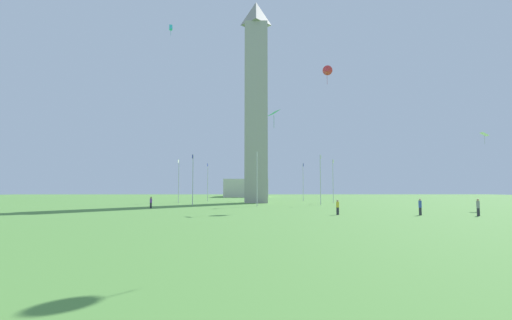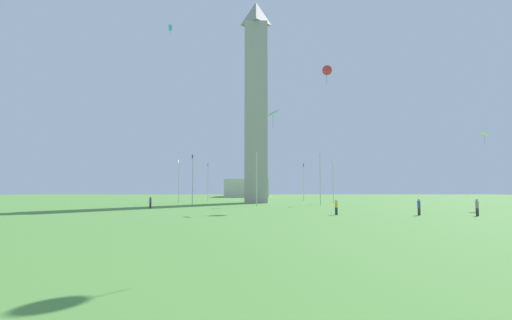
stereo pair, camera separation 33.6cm
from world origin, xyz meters
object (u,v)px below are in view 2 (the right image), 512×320
(flagpole_se, at_px, (303,180))
(person_blue_shirt, at_px, (419,207))
(flagpole_s, at_px, (256,181))
(person_gray_shirt, at_px, (477,207))
(flagpole_n, at_px, (257,176))
(kite_white_diamond, at_px, (484,134))
(flagpole_w, at_px, (179,179))
(distant_building, at_px, (247,188))
(kite_red_delta, at_px, (327,71))
(flagpole_ne, at_px, (320,177))
(flagpole_e, at_px, (333,179))
(kite_green_diamond, at_px, (273,113))
(kite_cyan_box, at_px, (170,28))
(flagpole_nw, at_px, (193,177))
(obelisk_monument, at_px, (256,100))
(person_purple_shirt, at_px, (150,203))
(person_yellow_shirt, at_px, (336,207))
(flagpole_sw, at_px, (208,180))

(flagpole_se, relative_size, person_blue_shirt, 5.01)
(flagpole_s, relative_size, person_gray_shirt, 5.02)
(flagpole_n, height_order, kite_white_diamond, kite_white_diamond)
(person_blue_shirt, bearing_deg, flagpole_w, 7.69)
(distant_building, bearing_deg, kite_red_delta, 9.71)
(flagpole_ne, bearing_deg, person_gray_shirt, 22.80)
(person_blue_shirt, bearing_deg, flagpole_n, 4.78)
(flagpole_e, bearing_deg, kite_green_diamond, -26.17)
(kite_cyan_box, bearing_deg, kite_red_delta, 95.29)
(kite_green_diamond, height_order, kite_white_diamond, kite_green_diamond)
(flagpole_nw, bearing_deg, obelisk_monument, 135.14)
(flagpole_se, bearing_deg, person_blue_shirt, 6.86)
(flagpole_nw, bearing_deg, person_gray_shirt, 51.30)
(person_purple_shirt, height_order, kite_red_delta, kite_red_delta)
(obelisk_monument, bearing_deg, kite_white_diamond, 55.18)
(kite_cyan_box, xyz_separation_m, kite_white_diamond, (2.24, 46.93, -17.04))
(obelisk_monument, relative_size, flagpole_w, 4.78)
(flagpole_n, bearing_deg, person_purple_shirt, -67.64)
(flagpole_se, bearing_deg, kite_green_diamond, -13.11)
(flagpole_n, bearing_deg, flagpole_w, -135.00)
(flagpole_w, relative_size, person_purple_shirt, 5.34)
(flagpole_e, distance_m, flagpole_w, 31.94)
(person_yellow_shirt, bearing_deg, flagpole_w, 54.08)
(flagpole_se, xyz_separation_m, flagpole_w, (11.29, -27.26, 0.00))
(flagpole_w, bearing_deg, flagpole_nw, 22.50)
(flagpole_n, xyz_separation_m, flagpole_w, (-15.97, -15.97, 0.00))
(flagpole_nw, bearing_deg, person_purple_shirt, -21.25)
(kite_green_diamond, bearing_deg, flagpole_s, -177.31)
(obelisk_monument, distance_m, flagpole_n, 23.04)
(flagpole_nw, distance_m, kite_cyan_box, 25.03)
(flagpole_se, relative_size, distant_building, 0.32)
(person_gray_shirt, bearing_deg, person_blue_shirt, 27.89)
(person_blue_shirt, bearing_deg, distant_building, -22.58)
(obelisk_monument, bearing_deg, person_gray_shirt, 30.51)
(flagpole_w, height_order, kite_white_diamond, kite_white_diamond)
(flagpole_sw, xyz_separation_m, kite_green_diamond, (39.56, 13.37, 8.01))
(person_gray_shirt, height_order, kite_white_diamond, kite_white_diamond)
(flagpole_s, bearing_deg, flagpole_n, -0.00)
(flagpole_w, height_order, kite_green_diamond, kite_green_diamond)
(distant_building, bearing_deg, person_purple_shirt, -8.33)
(person_gray_shirt, height_order, distant_building, distant_building)
(flagpole_n, height_order, flagpole_ne, same)
(flagpole_s, bearing_deg, obelisk_monument, -0.00)
(person_gray_shirt, bearing_deg, person_purple_shirt, 15.83)
(flagpole_se, bearing_deg, flagpole_nw, -45.00)
(flagpole_n, distance_m, person_yellow_shirt, 22.84)
(person_purple_shirt, bearing_deg, flagpole_nw, 22.51)
(kite_white_diamond, bearing_deg, flagpole_ne, -118.28)
(person_purple_shirt, relative_size, person_yellow_shirt, 1.02)
(kite_cyan_box, bearing_deg, flagpole_se, 142.46)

